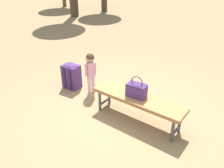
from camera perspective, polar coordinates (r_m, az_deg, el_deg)
name	(u,v)px	position (r m, az deg, el deg)	size (l,w,h in m)	color
ground_plane	(123,112)	(4.20, 2.82, -7.00)	(40.00, 40.00, 0.00)	#8C704C
park_bench	(138,100)	(3.82, 6.40, -4.06)	(1.65, 0.74, 0.45)	#9E6B3D
handbag	(137,90)	(3.75, 6.10, -1.42)	(0.36, 0.27, 0.37)	#4C2D66
child_standing	(90,67)	(4.55, -5.37, 4.16)	(0.18, 0.23, 0.87)	#E5B2C6
backpack_large	(71,75)	(4.93, -10.02, 2.25)	(0.41, 0.37, 0.59)	#4C2D66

